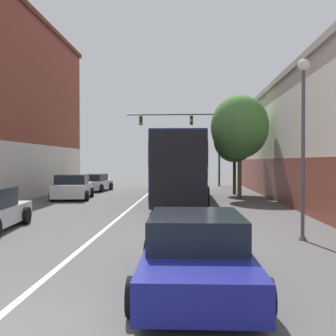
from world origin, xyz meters
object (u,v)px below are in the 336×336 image
bus (180,165)px  street_tree_near (240,127)px  street_lamp (303,134)px  parked_car_left_mid (94,183)px  parked_car_left_far (73,187)px  hatchback_foreground (196,253)px  traffic_signal_gantry (192,132)px  street_tree_far (235,139)px

bus → street_tree_near: 4.14m
bus → street_lamp: 11.62m
bus → street_lamp: (3.57, -11.02, 0.94)m
parked_car_left_mid → street_tree_near: 11.82m
bus → parked_car_left_far: bearing=87.5°
street_lamp → hatchback_foreground: bearing=-126.0°
traffic_signal_gantry → street_lamp: traffic_signal_gantry is taller
bus → street_tree_far: (3.49, 4.09, 1.62)m
bus → street_tree_far: 5.62m
bus → street_lamp: size_ratio=2.35×
parked_car_left_mid → street_tree_near: street_tree_near is taller
street_lamp → street_tree_near: (-0.16, 11.91, 1.23)m
bus → traffic_signal_gantry: 12.86m
hatchback_foreground → parked_car_left_mid: bearing=17.2°
bus → parked_car_left_mid: bus is taller
hatchback_foreground → street_tree_near: size_ratio=0.68×
parked_car_left_mid → street_lamp: street_lamp is taller
bus → parked_car_left_far: bus is taller
street_lamp → street_tree_far: 15.12m
parked_car_left_far → traffic_signal_gantry: bearing=-36.6°
parked_car_left_mid → traffic_signal_gantry: bearing=-44.4°
street_tree_far → street_lamp: bearing=-89.7°
parked_car_left_far → hatchback_foreground: bearing=-163.3°
hatchback_foreground → street_lamp: bearing=-36.8°
street_lamp → street_tree_near: street_tree_near is taller
street_lamp → street_tree_near: 11.98m
bus → street_tree_far: bearing=-40.6°
hatchback_foreground → street_tree_far: street_tree_far is taller
traffic_signal_gantry → street_tree_near: bearing=-77.2°
bus → street_tree_near: size_ratio=1.95×
parked_car_left_mid → traffic_signal_gantry: (7.21, 6.16, 4.18)m
bus → street_lamp: bearing=-162.1°
hatchback_foreground → traffic_signal_gantry: size_ratio=0.50×
parked_car_left_mid → street_tree_far: 10.64m
traffic_signal_gantry → street_tree_far: 8.94m
bus → traffic_signal_gantry: size_ratio=1.43×
parked_car_left_mid → parked_car_left_far: parked_car_left_far is taller
hatchback_foreground → street_lamp: (3.02, 4.16, 2.34)m
bus → parked_car_left_mid: (-6.45, 6.37, -1.39)m
hatchback_foreground → street_tree_near: 16.71m
hatchback_foreground → street_tree_far: 19.72m
bus → hatchback_foreground: bearing=-178.0°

